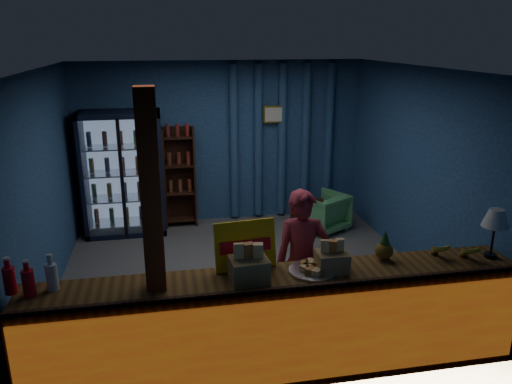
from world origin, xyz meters
The scene contains 19 objects.
ground centered at (0.00, 0.00, 0.00)m, with size 4.60×4.60×0.00m, color #515154.
room_walls centered at (0.00, 0.00, 1.57)m, with size 4.60×4.60×4.60m.
counter centered at (0.00, -1.91, 0.48)m, with size 4.40×0.57×0.99m.
support_post centered at (-1.05, -1.90, 1.30)m, with size 0.16×0.16×2.60m, color #913415.
beverage_cooler centered at (-1.55, 1.92, 0.93)m, with size 1.20×0.62×1.90m.
bottle_shelf centered at (-0.70, 2.06, 0.79)m, with size 0.50×0.28×1.60m.
curtain_folds centered at (1.00, 2.14, 1.30)m, with size 1.74×0.14×2.50m.
framed_picture centered at (0.85, 2.10, 1.75)m, with size 0.36×0.04×0.28m.
shopkeeper centered at (0.38, -1.30, 0.76)m, with size 0.55×0.36×1.52m, color maroon.
green_chair centered at (1.49, 1.36, 0.30)m, with size 0.64×0.66×0.60m, color #55AA66.
side_table centered at (1.26, 1.41, 0.24)m, with size 0.56×0.44×0.56m.
yellow_sign centered at (-0.26, -1.68, 1.17)m, with size 0.56×0.17×0.44m.
soda_bottles centered at (-2.05, -1.81, 1.08)m, with size 0.42×0.18×0.31m.
snack_box_left centered at (-0.28, -1.93, 1.07)m, with size 0.34×0.29×0.34m.
snack_box_centre centered at (0.48, -1.88, 1.05)m, with size 0.28×0.23×0.29m.
pastry_tray centered at (0.31, -1.87, 0.97)m, with size 0.44×0.44×0.07m.
banana_bunches centered at (1.68, -1.83, 1.03)m, with size 0.46×0.28×0.15m.
table_lamp centered at (2.05, -1.89, 1.33)m, with size 0.25×0.25×0.48m.
pineapple centered at (1.03, -1.76, 1.07)m, with size 0.17×0.17×0.29m.
Camera 1 is at (-0.93, -5.72, 2.95)m, focal length 35.00 mm.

